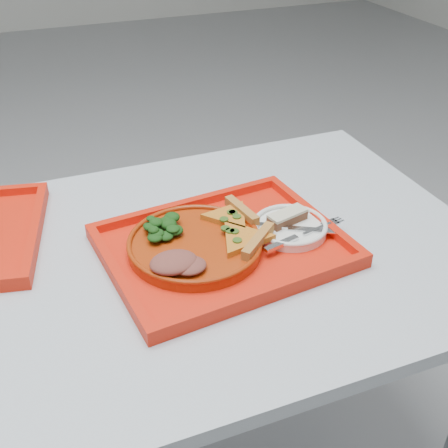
{
  "coord_description": "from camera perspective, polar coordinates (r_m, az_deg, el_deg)",
  "views": [
    {
      "loc": [
        -0.05,
        -0.86,
        1.4
      ],
      "look_at": [
        0.29,
        0.03,
        0.78
      ],
      "focal_mm": 45.0,
      "sensor_mm": 36.0,
      "label": 1
    }
  ],
  "objects": [
    {
      "name": "table",
      "position": [
        1.12,
        -13.63,
        -8.12
      ],
      "size": [
        1.6,
        0.8,
        0.75
      ],
      "color": "#A9B1BD",
      "rests_on": "ground"
    },
    {
      "name": "tray_main",
      "position": [
        1.1,
        -0.07,
        -2.56
      ],
      "size": [
        0.49,
        0.4,
        0.01
      ],
      "primitive_type": "cube",
      "rotation": [
        0.0,
        0.0,
        0.11
      ],
      "color": "red",
      "rests_on": "table"
    },
    {
      "name": "dinner_plate",
      "position": [
        1.09,
        -2.97,
        -2.25
      ],
      "size": [
        0.26,
        0.26,
        0.02
      ],
      "primitive_type": "cylinder",
      "color": "#982C0A",
      "rests_on": "tray_main"
    },
    {
      "name": "side_plate",
      "position": [
        1.15,
        6.69,
        -0.46
      ],
      "size": [
        0.15,
        0.15,
        0.01
      ],
      "primitive_type": "cylinder",
      "color": "white",
      "rests_on": "tray_main"
    },
    {
      "name": "pizza_slice_a",
      "position": [
        1.08,
        1.91,
        -1.27
      ],
      "size": [
        0.17,
        0.17,
        0.02
      ],
      "primitive_type": null,
      "rotation": [
        0.0,
        0.0,
        2.29
      ],
      "color": "gold",
      "rests_on": "dinner_plate"
    },
    {
      "name": "pizza_slice_b",
      "position": [
        1.14,
        0.56,
        0.94
      ],
      "size": [
        0.14,
        0.12,
        0.02
      ],
      "primitive_type": null,
      "rotation": [
        0.0,
        0.0,
        3.32
      ],
      "color": "gold",
      "rests_on": "dinner_plate"
    },
    {
      "name": "salad_heap",
      "position": [
        1.1,
        -5.89,
        -0.04
      ],
      "size": [
        0.08,
        0.07,
        0.04
      ],
      "primitive_type": "ellipsoid",
      "color": "black",
      "rests_on": "dinner_plate"
    },
    {
      "name": "meat_portion",
      "position": [
        1.01,
        -5.14,
        -3.9
      ],
      "size": [
        0.09,
        0.07,
        0.03
      ],
      "primitive_type": "ellipsoid",
      "color": "brown",
      "rests_on": "dinner_plate"
    },
    {
      "name": "dessert_bar",
      "position": [
        1.15,
        6.45,
        0.72
      ],
      "size": [
        0.09,
        0.05,
        0.02
      ],
      "rotation": [
        0.0,
        0.0,
        0.26
      ],
      "color": "#4E291A",
      "rests_on": "side_plate"
    },
    {
      "name": "knife",
      "position": [
        1.13,
        7.26,
        -0.39
      ],
      "size": [
        0.17,
        0.1,
        0.01
      ],
      "primitive_type": "cube",
      "rotation": [
        0.0,
        0.0,
        -0.51
      ],
      "color": "silver",
      "rests_on": "side_plate"
    },
    {
      "name": "fork",
      "position": [
        1.11,
        7.98,
        -1.07
      ],
      "size": [
        0.19,
        0.06,
        0.01
      ],
      "primitive_type": "cube",
      "rotation": [
        0.0,
        0.0,
        0.23
      ],
      "color": "silver",
      "rests_on": "side_plate"
    }
  ]
}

